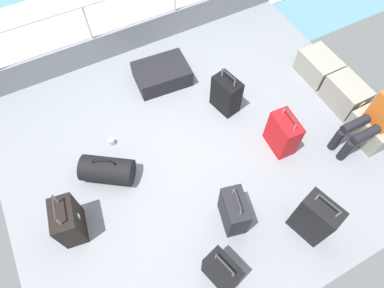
{
  "coord_description": "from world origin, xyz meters",
  "views": [
    {
      "loc": [
        1.96,
        -1.18,
        3.86
      ],
      "look_at": [
        0.06,
        -0.17,
        0.25
      ],
      "focal_mm": 30.61,
      "sensor_mm": 36.0,
      "label": 1
    }
  ],
  "objects_px": {
    "paper_cup": "(111,142)",
    "cargo_crate_1": "(345,94)",
    "cargo_crate_0": "(318,66)",
    "passenger_seated": "(376,117)",
    "cargo_crate_2": "(373,129)",
    "suitcase_2": "(222,272)",
    "suitcase_0": "(314,219)",
    "suitcase_4": "(162,74)",
    "suitcase_5": "(234,211)",
    "suitcase_6": "(69,221)",
    "duffel_bag": "(107,170)",
    "suitcase_1": "(283,134)",
    "suitcase_3": "(226,94)"
  },
  "relations": [
    {
      "from": "paper_cup",
      "to": "cargo_crate_1",
      "type": "bearing_deg",
      "value": 74.2
    },
    {
      "from": "cargo_crate_0",
      "to": "passenger_seated",
      "type": "distance_m",
      "value": 1.33
    },
    {
      "from": "cargo_crate_2",
      "to": "suitcase_2",
      "type": "bearing_deg",
      "value": -76.99
    },
    {
      "from": "cargo_crate_1",
      "to": "suitcase_0",
      "type": "height_order",
      "value": "suitcase_0"
    },
    {
      "from": "cargo_crate_0",
      "to": "passenger_seated",
      "type": "bearing_deg",
      "value": -12.2
    },
    {
      "from": "cargo_crate_0",
      "to": "paper_cup",
      "type": "xyz_separation_m",
      "value": [
        -0.29,
        -3.27,
        -0.13
      ]
    },
    {
      "from": "passenger_seated",
      "to": "suitcase_4",
      "type": "relative_size",
      "value": 1.28
    },
    {
      "from": "suitcase_5",
      "to": "suitcase_6",
      "type": "bearing_deg",
      "value": -114.04
    },
    {
      "from": "suitcase_2",
      "to": "duffel_bag",
      "type": "relative_size",
      "value": 0.93
    },
    {
      "from": "suitcase_5",
      "to": "paper_cup",
      "type": "relative_size",
      "value": 6.58
    },
    {
      "from": "suitcase_1",
      "to": "suitcase_2",
      "type": "distance_m",
      "value": 1.91
    },
    {
      "from": "cargo_crate_1",
      "to": "suitcase_4",
      "type": "distance_m",
      "value": 2.69
    },
    {
      "from": "suitcase_2",
      "to": "suitcase_1",
      "type": "bearing_deg",
      "value": 124.96
    },
    {
      "from": "suitcase_4",
      "to": "suitcase_5",
      "type": "xyz_separation_m",
      "value": [
        2.39,
        -0.2,
        0.13
      ]
    },
    {
      "from": "suitcase_4",
      "to": "cargo_crate_1",
      "type": "bearing_deg",
      "value": 52.64
    },
    {
      "from": "suitcase_2",
      "to": "suitcase_6",
      "type": "distance_m",
      "value": 1.77
    },
    {
      "from": "cargo_crate_0",
      "to": "suitcase_6",
      "type": "bearing_deg",
      "value": -81.27
    },
    {
      "from": "suitcase_3",
      "to": "duffel_bag",
      "type": "relative_size",
      "value": 0.96
    },
    {
      "from": "suitcase_0",
      "to": "suitcase_5",
      "type": "distance_m",
      "value": 0.88
    },
    {
      "from": "cargo_crate_1",
      "to": "suitcase_2",
      "type": "xyz_separation_m",
      "value": [
        1.25,
        -2.8,
        0.07
      ]
    },
    {
      "from": "suitcase_5",
      "to": "duffel_bag",
      "type": "relative_size",
      "value": 0.91
    },
    {
      "from": "cargo_crate_0",
      "to": "duffel_bag",
      "type": "relative_size",
      "value": 0.86
    },
    {
      "from": "suitcase_6",
      "to": "suitcase_0",
      "type": "bearing_deg",
      "value": 62.43
    },
    {
      "from": "cargo_crate_0",
      "to": "paper_cup",
      "type": "distance_m",
      "value": 3.29
    },
    {
      "from": "cargo_crate_1",
      "to": "duffel_bag",
      "type": "xyz_separation_m",
      "value": [
        -0.47,
        -3.44,
        -0.04
      ]
    },
    {
      "from": "suitcase_2",
      "to": "suitcase_4",
      "type": "height_order",
      "value": "suitcase_2"
    },
    {
      "from": "cargo_crate_0",
      "to": "suitcase_5",
      "type": "relative_size",
      "value": 0.94
    },
    {
      "from": "passenger_seated",
      "to": "paper_cup",
      "type": "distance_m",
      "value": 3.41
    },
    {
      "from": "suitcase_0",
      "to": "duffel_bag",
      "type": "relative_size",
      "value": 1.15
    },
    {
      "from": "cargo_crate_1",
      "to": "suitcase_3",
      "type": "height_order",
      "value": "suitcase_3"
    },
    {
      "from": "cargo_crate_1",
      "to": "suitcase_1",
      "type": "height_order",
      "value": "suitcase_1"
    },
    {
      "from": "cargo_crate_2",
      "to": "suitcase_5",
      "type": "bearing_deg",
      "value": -86.6
    },
    {
      "from": "suitcase_2",
      "to": "duffel_bag",
      "type": "distance_m",
      "value": 1.84
    },
    {
      "from": "suitcase_4",
      "to": "suitcase_5",
      "type": "relative_size",
      "value": 1.28
    },
    {
      "from": "paper_cup",
      "to": "suitcase_5",
      "type": "bearing_deg",
      "value": 28.27
    },
    {
      "from": "cargo_crate_2",
      "to": "suitcase_3",
      "type": "distance_m",
      "value": 2.02
    },
    {
      "from": "suitcase_6",
      "to": "duffel_bag",
      "type": "bearing_deg",
      "value": 127.77
    },
    {
      "from": "cargo_crate_2",
      "to": "paper_cup",
      "type": "distance_m",
      "value": 3.54
    },
    {
      "from": "cargo_crate_1",
      "to": "suitcase_1",
      "type": "bearing_deg",
      "value": -82.59
    },
    {
      "from": "suitcase_3",
      "to": "suitcase_5",
      "type": "relative_size",
      "value": 1.05
    },
    {
      "from": "duffel_bag",
      "to": "paper_cup",
      "type": "distance_m",
      "value": 0.5
    },
    {
      "from": "suitcase_0",
      "to": "cargo_crate_2",
      "type": "bearing_deg",
      "value": 112.24
    },
    {
      "from": "passenger_seated",
      "to": "suitcase_4",
      "type": "distance_m",
      "value": 2.98
    },
    {
      "from": "suitcase_1",
      "to": "paper_cup",
      "type": "distance_m",
      "value": 2.29
    },
    {
      "from": "suitcase_4",
      "to": "paper_cup",
      "type": "distance_m",
      "value": 1.32
    },
    {
      "from": "suitcase_0",
      "to": "suitcase_4",
      "type": "relative_size",
      "value": 0.99
    },
    {
      "from": "cargo_crate_2",
      "to": "cargo_crate_1",
      "type": "bearing_deg",
      "value": 174.39
    },
    {
      "from": "cargo_crate_2",
      "to": "paper_cup",
      "type": "height_order",
      "value": "cargo_crate_2"
    },
    {
      "from": "suitcase_4",
      "to": "paper_cup",
      "type": "xyz_separation_m",
      "value": [
        0.72,
        -1.1,
        -0.09
      ]
    },
    {
      "from": "cargo_crate_1",
      "to": "suitcase_5",
      "type": "height_order",
      "value": "suitcase_5"
    }
  ]
}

